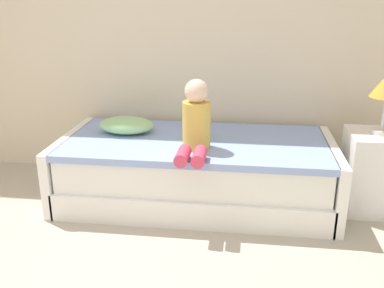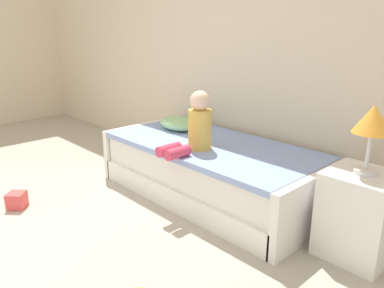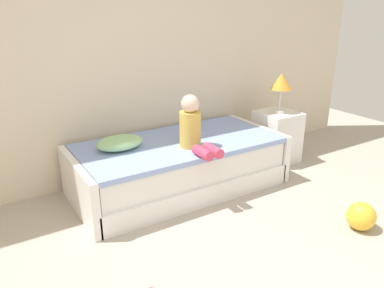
% 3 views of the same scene
% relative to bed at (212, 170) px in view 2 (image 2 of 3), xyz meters
% --- Properties ---
extents(wall_rear, '(7.20, 0.10, 2.90)m').
position_rel_bed_xyz_m(wall_rear, '(-0.65, 0.60, 1.20)').
color(wall_rear, beige).
rests_on(wall_rear, ground).
extents(bed, '(2.11, 1.00, 0.50)m').
position_rel_bed_xyz_m(bed, '(0.00, 0.00, 0.00)').
color(bed, white).
rests_on(bed, ground).
extents(nightstand, '(0.44, 0.44, 0.60)m').
position_rel_bed_xyz_m(nightstand, '(1.35, 0.01, 0.05)').
color(nightstand, white).
rests_on(nightstand, ground).
extents(table_lamp, '(0.24, 0.24, 0.45)m').
position_rel_bed_xyz_m(table_lamp, '(1.35, 0.01, 0.69)').
color(table_lamp, silver).
rests_on(table_lamp, nightstand).
extents(child_figure, '(0.20, 0.51, 0.50)m').
position_rel_bed_xyz_m(child_figure, '(0.02, -0.23, 0.46)').
color(child_figure, gold).
rests_on(child_figure, bed).
extents(pillow, '(0.44, 0.30, 0.13)m').
position_rel_bed_xyz_m(pillow, '(-0.57, 0.10, 0.32)').
color(pillow, '#99CC8C').
rests_on(pillow, bed).
extents(toy_block, '(0.20, 0.20, 0.14)m').
position_rel_bed_xyz_m(toy_block, '(-0.97, -1.42, -0.18)').
color(toy_block, '#E54C4C').
rests_on(toy_block, ground).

